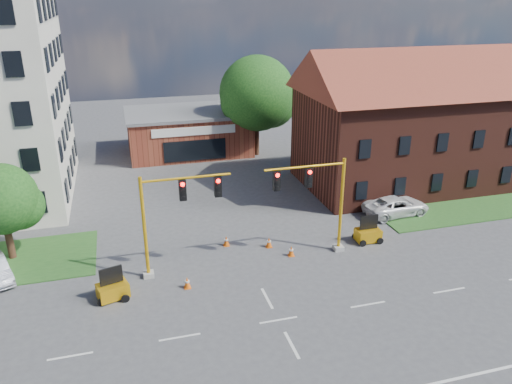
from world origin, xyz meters
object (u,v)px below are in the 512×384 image
(signal_mast_east, at_px, (317,196))
(pickup_white, at_px, (396,206))
(trailer_west, at_px, (113,289))
(signal_mast_west, at_px, (173,212))
(trailer_east, at_px, (368,234))

(signal_mast_east, xyz_separation_m, pickup_white, (8.07, 3.95, -3.23))
(signal_mast_east, height_order, pickup_white, signal_mast_east)
(trailer_west, bearing_deg, pickup_white, -1.09)
(pickup_white, bearing_deg, trailer_west, 100.56)
(signal_mast_west, xyz_separation_m, pickup_white, (16.78, 3.95, -3.23))
(signal_mast_west, distance_m, pickup_white, 17.54)
(pickup_white, bearing_deg, trailer_east, 124.74)
(pickup_white, bearing_deg, signal_mast_west, 98.32)
(signal_mast_west, bearing_deg, trailer_west, -154.90)
(signal_mast_west, distance_m, trailer_east, 13.18)
(signal_mast_east, distance_m, pickup_white, 9.55)
(signal_mast_east, bearing_deg, trailer_east, 8.33)
(pickup_white, bearing_deg, signal_mast_east, 111.15)
(trailer_west, height_order, pickup_white, trailer_west)
(signal_mast_west, bearing_deg, signal_mast_east, 0.00)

